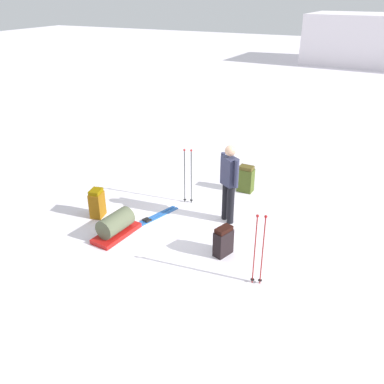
{
  "coord_description": "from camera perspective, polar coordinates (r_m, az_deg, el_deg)",
  "views": [
    {
      "loc": [
        3.31,
        -6.81,
        4.45
      ],
      "look_at": [
        0.0,
        0.0,
        0.7
      ],
      "focal_mm": 38.32,
      "sensor_mm": 36.0,
      "label": 1
    }
  ],
  "objects": [
    {
      "name": "ski_pair_near",
      "position": [
        8.83,
        -6.28,
        -4.01
      ],
      "size": [
        0.68,
        1.68,
        0.05
      ],
      "color": "#235CAE",
      "rests_on": "ground_plane"
    },
    {
      "name": "backpack_small_spare",
      "position": [
        9.06,
        -13.07,
        -1.55
      ],
      "size": [
        0.31,
        0.38,
        0.64
      ],
      "color": "#84510C",
      "rests_on": "ground_plane"
    },
    {
      "name": "skier_standing",
      "position": [
        8.41,
        5.18,
        1.67
      ],
      "size": [
        0.49,
        0.37,
        1.7
      ],
      "color": "black",
      "rests_on": "ground_plane"
    },
    {
      "name": "backpack_bright",
      "position": [
        10.03,
        7.49,
        1.81
      ],
      "size": [
        0.37,
        0.27,
        0.66
      ],
      "color": "#43531D",
      "rests_on": "ground_plane"
    },
    {
      "name": "ski_poles_planted_near",
      "position": [
        6.75,
        9.31,
        -7.5
      ],
      "size": [
        0.19,
        0.11,
        1.32
      ],
      "color": "maroon",
      "rests_on": "ground_plane"
    },
    {
      "name": "backpack_large_dark",
      "position": [
        7.63,
        4.38,
        -6.86
      ],
      "size": [
        0.31,
        0.41,
        0.58
      ],
      "color": "black",
      "rests_on": "ground_plane"
    },
    {
      "name": "ground_plane",
      "position": [
        8.78,
        0.0,
        -4.1
      ],
      "size": [
        80.0,
        80.0,
        0.0
      ],
      "primitive_type": "plane",
      "color": "white"
    },
    {
      "name": "gear_sled",
      "position": [
        8.33,
        -10.56,
        -4.61
      ],
      "size": [
        0.56,
        1.09,
        0.49
      ],
      "color": "red",
      "rests_on": "ground_plane"
    },
    {
      "name": "ski_poles_planted_far",
      "position": [
        9.23,
        -0.57,
        2.59
      ],
      "size": [
        0.22,
        0.11,
        1.31
      ],
      "color": "black",
      "rests_on": "ground_plane"
    }
  ]
}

